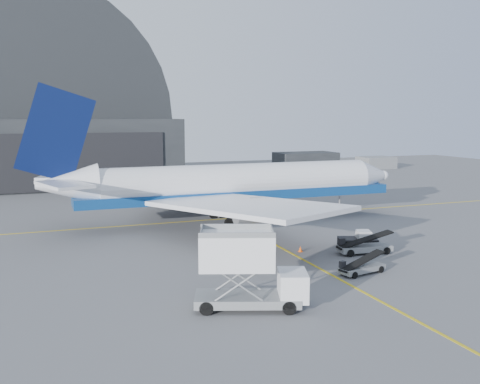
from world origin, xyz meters
name	(u,v)px	position (x,y,z in m)	size (l,w,h in m)	color
ground	(302,259)	(0.00, 0.00, 0.00)	(200.00, 200.00, 0.00)	#565659
taxi_lines	(249,230)	(0.00, 12.67, 0.01)	(80.00, 42.12, 0.02)	gold
hangar	(33,132)	(-22.00, 64.95, 9.54)	(50.00, 28.30, 28.00)	black
distant_bldg_a	(305,169)	(38.00, 72.00, 0.00)	(14.00, 8.00, 4.00)	black
distant_bldg_b	(376,168)	(55.00, 68.00, 0.00)	(8.00, 6.00, 2.80)	gray
airliner	(225,185)	(-0.90, 17.93, 4.48)	(45.61, 44.23, 16.01)	white
catering_truck	(246,271)	(-9.00, -9.63, 2.54)	(7.77, 4.98, 5.02)	gray
pushback_tug	(359,241)	(7.07, 1.85, 0.63)	(4.08, 3.17, 1.67)	black
belt_loader_a	(361,267)	(2.42, -5.65, 0.51)	(4.39, 2.22, 1.64)	gray
belt_loader_b	(364,247)	(6.21, -0.30, 0.62)	(5.34, 2.32, 2.00)	gray
traffic_cone	(300,249)	(1.05, 2.31, 0.26)	(0.37, 0.37, 0.54)	#E84C07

